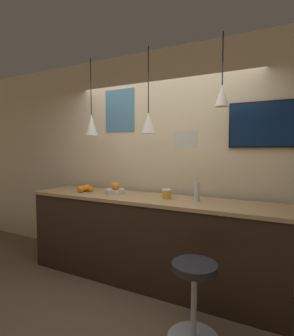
% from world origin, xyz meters
% --- Properties ---
extents(ground_plane, '(14.00, 14.00, 0.00)m').
position_xyz_m(ground_plane, '(0.00, 0.00, 0.00)').
color(ground_plane, brown).
extents(back_wall, '(8.00, 0.06, 2.90)m').
position_xyz_m(back_wall, '(0.00, 1.18, 1.45)').
color(back_wall, beige).
rests_on(back_wall, ground_plane).
extents(service_counter, '(3.14, 0.67, 1.03)m').
position_xyz_m(service_counter, '(0.00, 0.74, 0.52)').
color(service_counter, black).
rests_on(service_counter, ground_plane).
extents(bar_stool, '(0.44, 0.44, 0.67)m').
position_xyz_m(bar_stool, '(0.81, 0.02, 0.44)').
color(bar_stool, '#B7B7BC').
rests_on(bar_stool, ground_plane).
extents(fruit_bowl, '(0.25, 0.25, 0.15)m').
position_xyz_m(fruit_bowl, '(-0.48, 0.76, 1.09)').
color(fruit_bowl, beige).
rests_on(fruit_bowl, service_counter).
extents(orange_pile, '(0.26, 0.29, 0.08)m').
position_xyz_m(orange_pile, '(-0.95, 0.74, 1.07)').
color(orange_pile, orange).
rests_on(orange_pile, service_counter).
extents(juice_bottle, '(0.06, 0.06, 0.26)m').
position_xyz_m(juice_bottle, '(0.61, 0.76, 1.14)').
color(juice_bottle, silver).
rests_on(juice_bottle, service_counter).
extents(spread_jar, '(0.11, 0.11, 0.11)m').
position_xyz_m(spread_jar, '(0.25, 0.76, 1.09)').
color(spread_jar, gold).
rests_on(spread_jar, service_counter).
extents(pendant_lamp_left, '(0.18, 0.18, 1.02)m').
position_xyz_m(pendant_lamp_left, '(-0.85, 0.77, 1.93)').
color(pendant_lamp_left, black).
extents(pendant_lamp_middle, '(0.18, 0.18, 1.01)m').
position_xyz_m(pendant_lamp_middle, '(0.00, 0.77, 1.92)').
color(pendant_lamp_middle, black).
extents(pendant_lamp_right, '(0.15, 0.15, 0.75)m').
position_xyz_m(pendant_lamp_right, '(0.85, 0.77, 2.16)').
color(pendant_lamp_right, black).
extents(mounted_tv, '(0.70, 0.04, 0.51)m').
position_xyz_m(mounted_tv, '(1.22, 1.13, 1.88)').
color(mounted_tv, black).
extents(hanging_menu_board, '(0.24, 0.01, 0.17)m').
position_xyz_m(hanging_menu_board, '(0.56, 0.49, 1.71)').
color(hanging_menu_board, white).
extents(wall_poster, '(0.48, 0.01, 0.60)m').
position_xyz_m(wall_poster, '(-0.65, 1.15, 2.15)').
color(wall_poster, teal).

